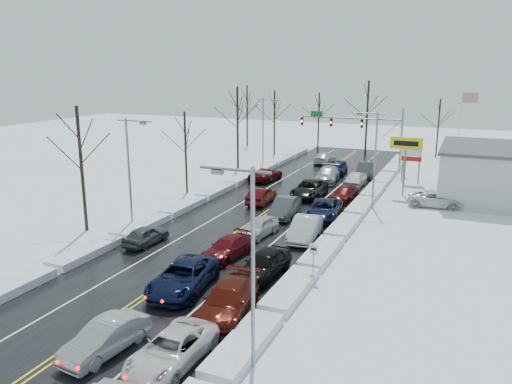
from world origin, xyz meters
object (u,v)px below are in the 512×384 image
at_px(tires_plus_sign, 406,147).
at_px(flagpole, 461,126).
at_px(oncoming_car_0, 261,203).
at_px(traffic_signal_mast, 361,127).

height_order(tires_plus_sign, flagpole, flagpole).
bearing_deg(tires_plus_sign, oncoming_car_0, -144.42).
bearing_deg(traffic_signal_mast, tires_plus_sign, -59.54).
bearing_deg(oncoming_car_0, flagpole, -129.20).
bearing_deg(flagpole, tires_plus_sign, -108.44).
height_order(traffic_signal_mast, tires_plus_sign, traffic_signal_mast).
bearing_deg(oncoming_car_0, tires_plus_sign, -147.05).
relative_size(traffic_signal_mast, flagpole, 1.33).
xyz_separation_m(tires_plus_sign, oncoming_car_0, (-12.20, -8.73, -4.99)).
xyz_separation_m(traffic_signal_mast, flagpole, (11.72, 2.01, 0.45)).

